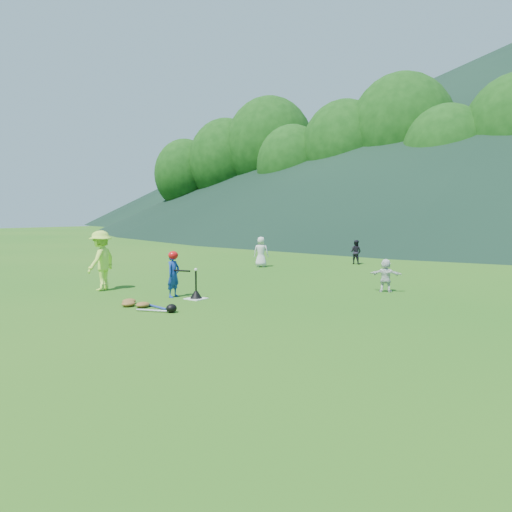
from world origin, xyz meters
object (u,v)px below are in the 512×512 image
Objects in this scene: batter_child at (173,275)px; fielder_a at (261,252)px; fielder_b at (356,252)px; fielder_d at (386,275)px; batting_tee at (196,294)px; adult_coach at (101,260)px; home_plate at (196,299)px; equipment_pile at (142,305)px.

fielder_a is at bearing 9.99° from batter_child.
fielder_b is 1.11× the size of fielder_d.
batter_child is 7.40m from fielder_a.
batting_tee is (0.65, 0.13, -0.45)m from batter_child.
batter_child is 0.96× the size of fielder_a.
adult_coach is 7.81m from fielder_d.
adult_coach reaches higher than fielder_a.
fielder_a is 1.19× the size of fielder_b.
equipment_pile is (-0.21, -1.54, 0.06)m from home_plate.
batting_tee reaches higher than home_plate.
adult_coach is 0.92× the size of equipment_pile.
fielder_d is at bearing 49.14° from home_plate.
adult_coach reaches higher than batting_tee.
fielder_d is (6.46, 4.38, -0.37)m from adult_coach.
equipment_pile is (2.81, -8.42, -0.53)m from fielder_a.
home_plate is 0.66× the size of batting_tee.
batter_child is (-0.65, -0.13, 0.56)m from home_plate.
adult_coach is 2.43× the size of batting_tee.
batting_tee is (0.50, -10.13, -0.37)m from fielder_b.
fielder_b is at bearing 92.81° from home_plate.
fielder_d is 6.49m from equipment_pile.
fielder_d is at bearing -53.61° from batter_child.
batting_tee is (0.00, 0.00, 0.12)m from home_plate.
fielder_a reaches higher than fielder_b.
adult_coach is at bearing 90.01° from batter_child.
fielder_d is at bearing 121.49° from fielder_b.
fielder_b reaches higher than fielder_d.
home_plate is 0.27× the size of adult_coach.
batting_tee reaches higher than equipment_pile.
adult_coach is (-2.46, -0.37, 0.25)m from batter_child.
home_plate is at bearing 92.71° from fielder_b.
batter_child reaches higher than equipment_pile.
fielder_b is 0.56× the size of equipment_pile.
adult_coach is at bearing 16.03° from fielder_d.
fielder_a reaches higher than fielder_d.
fielder_d is (3.85, -6.26, -0.05)m from fielder_b.
home_plate is at bearing 86.53° from fielder_a.
batting_tee is (3.11, 0.50, -0.70)m from adult_coach.
batting_tee is at bearing 78.69° from adult_coach.
fielder_a is (-3.01, 6.88, 0.59)m from home_plate.
batter_child reaches higher than home_plate.
fielder_b reaches higher than equipment_pile.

